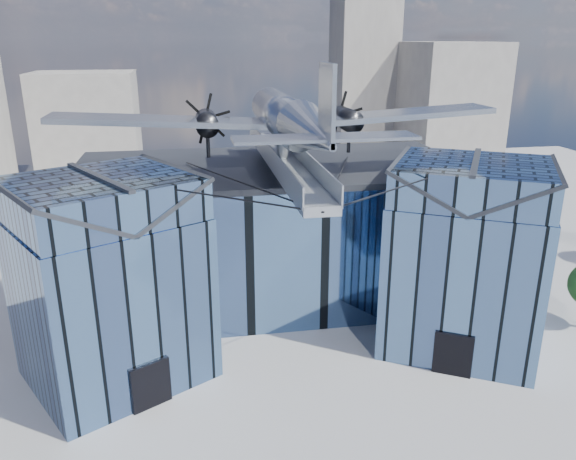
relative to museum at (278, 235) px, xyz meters
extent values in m
plane|color=gray|center=(0.00, -5.82, -5.54)|extent=(120.00, 120.00, 0.00)
cube|color=#476691|center=(0.00, 3.18, -0.79)|extent=(28.00, 14.00, 9.50)
cube|color=#282A30|center=(0.00, 3.18, 4.16)|extent=(28.00, 14.00, 0.40)
cube|color=#476691|center=(-10.50, -6.82, -0.79)|extent=(11.79, 11.43, 9.50)
cube|color=#476691|center=(-10.50, -6.82, 5.06)|extent=(11.56, 11.20, 2.20)
cube|color=#282A30|center=(-12.45, -7.94, 5.06)|extent=(7.98, 9.23, 2.40)
cube|color=#282A30|center=(-8.55, -5.69, 5.06)|extent=(7.98, 9.23, 2.40)
cube|color=#282A30|center=(-10.50, -6.82, 6.21)|extent=(4.30, 7.10, 0.18)
cube|color=black|center=(-8.48, -10.33, -4.24)|extent=(2.03, 1.32, 2.60)
cube|color=black|center=(-6.60, -4.57, -0.79)|extent=(0.34, 0.34, 9.50)
cube|color=#476691|center=(10.50, -6.82, -0.79)|extent=(11.79, 11.43, 9.50)
cube|color=#476691|center=(10.50, -6.82, 5.06)|extent=(11.56, 11.20, 2.20)
cube|color=#282A30|center=(8.55, -5.69, 5.06)|extent=(7.98, 9.23, 2.40)
cube|color=#282A30|center=(12.45, -7.94, 5.06)|extent=(7.98, 9.23, 2.40)
cube|color=#282A30|center=(10.50, -6.82, 6.21)|extent=(4.30, 7.10, 0.18)
cube|color=black|center=(8.48, -10.33, -4.24)|extent=(2.03, 1.32, 2.60)
cube|color=black|center=(6.60, -4.57, -0.79)|extent=(0.34, 0.34, 9.50)
cube|color=#9BA0A8|center=(0.00, -2.32, 5.56)|extent=(1.80, 21.00, 0.50)
cube|color=#9BA0A8|center=(-0.90, -2.32, 6.21)|extent=(0.08, 21.00, 1.10)
cube|color=#9BA0A8|center=(0.90, -2.32, 6.21)|extent=(0.08, 21.00, 1.10)
cylinder|color=#9BA0A8|center=(0.00, 7.18, 4.89)|extent=(0.44, 0.44, 1.35)
cylinder|color=#9BA0A8|center=(0.00, 1.18, 4.89)|extent=(0.44, 0.44, 1.35)
cylinder|color=#9BA0A8|center=(0.00, -2.82, 4.89)|extent=(0.44, 0.44, 1.35)
cylinder|color=#9BA0A8|center=(0.00, -1.82, 6.51)|extent=(0.70, 0.70, 1.40)
cylinder|color=black|center=(-5.25, -9.82, 5.86)|extent=(10.55, 6.08, 0.69)
cylinder|color=black|center=(5.25, -9.82, 5.86)|extent=(10.55, 6.08, 0.69)
cylinder|color=black|center=(-3.00, -4.32, 5.01)|extent=(6.09, 17.04, 1.19)
cylinder|color=black|center=(3.00, -4.32, 5.01)|extent=(6.09, 17.04, 1.19)
cylinder|color=#9FA5AB|center=(0.00, -1.82, 8.46)|extent=(2.50, 11.00, 2.50)
sphere|color=#9FA5AB|center=(0.00, 3.68, 8.46)|extent=(2.50, 2.50, 2.50)
cube|color=black|center=(0.00, 2.68, 9.15)|extent=(1.60, 1.40, 0.50)
cone|color=#9FA5AB|center=(0.00, -10.82, 8.76)|extent=(2.50, 7.00, 2.50)
cube|color=#9FA5AB|center=(0.00, -13.12, 10.36)|extent=(0.18, 2.40, 3.40)
cube|color=#9FA5AB|center=(0.00, -13.02, 8.96)|extent=(8.00, 1.80, 0.14)
cube|color=#9FA5AB|center=(-7.00, -0.82, 8.16)|extent=(14.00, 3.20, 1.08)
cylinder|color=black|center=(-4.60, -0.22, 7.91)|extent=(1.44, 3.20, 1.44)
cone|color=black|center=(-4.60, 1.58, 7.91)|extent=(0.70, 0.70, 0.70)
cube|color=black|center=(-4.60, 1.73, 7.91)|extent=(1.05, 0.06, 3.33)
cube|color=black|center=(-4.60, 1.73, 7.91)|extent=(2.53, 0.06, 2.53)
cube|color=black|center=(-4.60, 1.73, 7.91)|extent=(3.33, 0.06, 1.05)
cylinder|color=black|center=(-4.60, -0.82, 6.69)|extent=(0.24, 0.24, 1.75)
cube|color=#9FA5AB|center=(7.00, -0.82, 8.16)|extent=(14.00, 3.20, 1.08)
cylinder|color=black|center=(4.60, -0.22, 7.91)|extent=(1.44, 3.20, 1.44)
cone|color=black|center=(4.60, 1.58, 7.91)|extent=(0.70, 0.70, 0.70)
cube|color=black|center=(4.60, 1.73, 7.91)|extent=(1.05, 0.06, 3.33)
cube|color=black|center=(4.60, 1.73, 7.91)|extent=(2.53, 0.06, 2.53)
cube|color=black|center=(4.60, 1.73, 7.91)|extent=(3.33, 0.06, 1.05)
cylinder|color=black|center=(4.60, -0.82, 6.69)|extent=(0.24, 0.24, 1.75)
cube|color=gray|center=(32.00, 42.18, 3.46)|extent=(12.00, 14.00, 18.00)
cube|color=gray|center=(-20.00, 49.18, 1.46)|extent=(14.00, 10.00, 14.00)
cube|color=gray|center=(22.00, 52.18, 7.46)|extent=(9.00, 9.00, 26.00)
camera|label=1|loc=(-5.79, -36.37, 13.03)|focal=35.00mm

